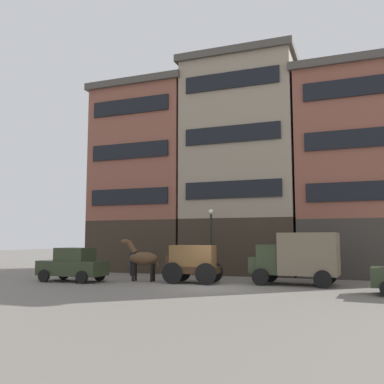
# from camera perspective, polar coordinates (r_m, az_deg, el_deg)

# --- Properties ---
(ground_plane) EXTENTS (120.00, 120.00, 0.00)m
(ground_plane) POSITION_cam_1_polar(r_m,az_deg,el_deg) (21.02, 2.39, -12.59)
(ground_plane) COLOR slate
(building_far_left) EXTENTS (7.54, 7.26, 13.78)m
(building_far_left) POSITION_cam_1_polar(r_m,az_deg,el_deg) (33.09, -5.53, 1.79)
(building_far_left) COLOR #33281E
(building_far_left) RESTS_ON ground_plane
(building_center_left) EXTENTS (7.97, 7.26, 14.88)m
(building_center_left) POSITION_cam_1_polar(r_m,az_deg,el_deg) (30.66, 7.02, 3.48)
(building_center_left) COLOR #33281E
(building_center_left) RESTS_ON ground_plane
(building_center_right) EXTENTS (8.58, 7.26, 13.19)m
(building_center_right) POSITION_cam_1_polar(r_m,az_deg,el_deg) (29.71, 22.08, 2.55)
(building_center_right) COLOR #38332D
(building_center_right) RESTS_ON ground_plane
(cargo_wagon) EXTENTS (2.98, 1.65, 1.98)m
(cargo_wagon) POSITION_cam_1_polar(r_m,az_deg,el_deg) (22.78, -0.01, -9.21)
(cargo_wagon) COLOR #3D2819
(cargo_wagon) RESTS_ON ground_plane
(draft_horse) EXTENTS (2.35, 0.69, 2.30)m
(draft_horse) POSITION_cam_1_polar(r_m,az_deg,el_deg) (23.98, -6.70, -8.72)
(draft_horse) COLOR #513823
(draft_horse) RESTS_ON ground_plane
(delivery_truck_near) EXTENTS (4.45, 2.37, 2.62)m
(delivery_truck_near) POSITION_cam_1_polar(r_m,az_deg,el_deg) (22.45, 13.87, -8.37)
(delivery_truck_near) COLOR #2D3823
(delivery_truck_near) RESTS_ON ground_plane
(sedan_dark) EXTENTS (3.70, 1.87, 1.83)m
(sedan_dark) POSITION_cam_1_polar(r_m,az_deg,el_deg) (24.54, -15.60, -9.32)
(sedan_dark) COLOR #2D3823
(sedan_dark) RESTS_ON ground_plane
(pedestrian_officer) EXTENTS (0.46, 0.46, 1.79)m
(pedestrian_officer) POSITION_cam_1_polar(r_m,az_deg,el_deg) (27.70, -7.93, -8.97)
(pedestrian_officer) COLOR black
(pedestrian_officer) RESTS_ON ground_plane
(streetlamp_curbside) EXTENTS (0.32, 0.32, 4.12)m
(streetlamp_curbside) POSITION_cam_1_polar(r_m,az_deg,el_deg) (26.05, 2.58, -5.48)
(streetlamp_curbside) COLOR black
(streetlamp_curbside) RESTS_ON ground_plane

